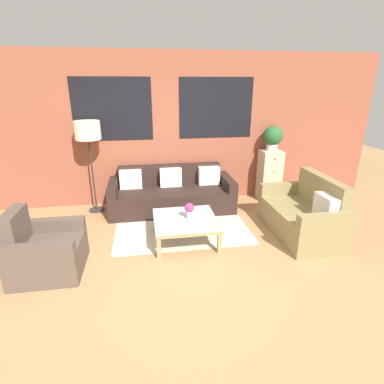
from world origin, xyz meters
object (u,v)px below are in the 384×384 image
(potted_plant, at_px, (273,137))
(couch_dark, at_px, (172,194))
(floor_lamp, at_px, (88,133))
(flower_vase, at_px, (189,210))
(drawer_cabinet, at_px, (269,175))
(coffee_table, at_px, (185,222))
(armchair_corner, at_px, (45,251))
(settee_vintage, at_px, (303,215))

(potted_plant, bearing_deg, couch_dark, -173.86)
(floor_lamp, bearing_deg, flower_vase, -42.28)
(drawer_cabinet, bearing_deg, potted_plant, 90.00)
(coffee_table, xyz_separation_m, drawer_cabinet, (1.93, 1.48, 0.19))
(couch_dark, relative_size, coffee_table, 2.46)
(couch_dark, distance_m, potted_plant, 2.24)
(coffee_table, bearing_deg, couch_dark, 93.33)
(armchair_corner, bearing_deg, potted_plant, 27.71)
(couch_dark, bearing_deg, drawer_cabinet, 6.14)
(coffee_table, bearing_deg, flower_vase, 2.95)
(settee_vintage, bearing_deg, couch_dark, 145.18)
(drawer_cabinet, bearing_deg, flower_vase, -141.63)
(floor_lamp, relative_size, drawer_cabinet, 1.64)
(armchair_corner, xyz_separation_m, drawer_cabinet, (3.75, 1.97, 0.22))
(couch_dark, bearing_deg, settee_vintage, -34.82)
(couch_dark, xyz_separation_m, floor_lamp, (-1.40, 0.14, 1.15))
(armchair_corner, height_order, potted_plant, potted_plant)
(settee_vintage, xyz_separation_m, flower_vase, (-1.78, 0.07, 0.19))
(drawer_cabinet, height_order, potted_plant, potted_plant)
(couch_dark, bearing_deg, armchair_corner, -134.91)
(settee_vintage, distance_m, coffee_table, 1.85)
(armchair_corner, height_order, coffee_table, armchair_corner)
(couch_dark, bearing_deg, floor_lamp, 174.33)
(flower_vase, bearing_deg, coffee_table, -177.05)
(settee_vintage, bearing_deg, armchair_corner, -173.48)
(settee_vintage, distance_m, floor_lamp, 3.80)
(floor_lamp, xyz_separation_m, potted_plant, (3.40, 0.08, -0.17))
(settee_vintage, bearing_deg, potted_plant, 86.99)
(coffee_table, relative_size, flower_vase, 3.82)
(flower_vase, bearing_deg, couch_dark, 96.16)
(settee_vintage, distance_m, armchair_corner, 3.69)
(settee_vintage, height_order, drawer_cabinet, drawer_cabinet)
(settee_vintage, height_order, flower_vase, settee_vintage)
(armchair_corner, bearing_deg, couch_dark, 45.09)
(drawer_cabinet, relative_size, flower_vase, 4.16)
(armchair_corner, height_order, flower_vase, armchair_corner)
(floor_lamp, height_order, flower_vase, floor_lamp)
(potted_plant, distance_m, flower_vase, 2.50)
(coffee_table, height_order, flower_vase, flower_vase)
(armchair_corner, height_order, floor_lamp, floor_lamp)
(potted_plant, relative_size, flower_vase, 1.99)
(potted_plant, bearing_deg, floor_lamp, -178.72)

